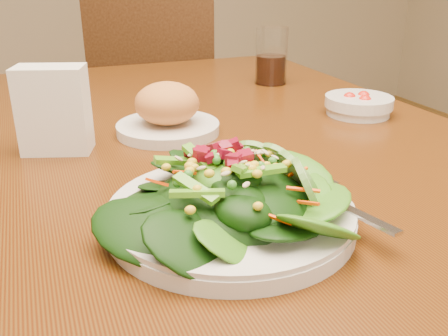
{
  "coord_description": "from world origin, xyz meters",
  "views": [
    {
      "loc": [
        -0.25,
        -0.68,
        1.02
      ],
      "look_at": [
        -0.07,
        -0.21,
        0.81
      ],
      "focal_mm": 40.0,
      "sensor_mm": 36.0,
      "label": 1
    }
  ],
  "objects": [
    {
      "name": "napkin_holder",
      "position": [
        -0.23,
        0.07,
        0.82
      ],
      "size": [
        0.11,
        0.08,
        0.13
      ],
      "rotation": [
        0.0,
        0.0,
        -0.32
      ],
      "color": "white",
      "rests_on": "dining_table"
    },
    {
      "name": "tomato_bowl",
      "position": [
        0.31,
        0.07,
        0.77
      ],
      "size": [
        0.12,
        0.12,
        0.04
      ],
      "color": "silver",
      "rests_on": "dining_table"
    },
    {
      "name": "bread_plate",
      "position": [
        -0.05,
        0.09,
        0.79
      ],
      "size": [
        0.17,
        0.17,
        0.09
      ],
      "color": "silver",
      "rests_on": "dining_table"
    },
    {
      "name": "dining_table",
      "position": [
        0.0,
        0.0,
        0.65
      ],
      "size": [
        0.9,
        1.4,
        0.75
      ],
      "color": "#4B2D0D",
      "rests_on": "ground_plane"
    },
    {
      "name": "drinking_glass",
      "position": [
        0.27,
        0.36,
        0.81
      ],
      "size": [
        0.07,
        0.07,
        0.13
      ],
      "color": "silver",
      "rests_on": "dining_table"
    },
    {
      "name": "chair_far",
      "position": [
        0.16,
        1.0,
        0.49
      ],
      "size": [
        0.55,
        0.55,
        0.92
      ],
      "rotation": [
        0.0,
        0.0,
        2.75
      ],
      "color": "#442914",
      "rests_on": "ground_plane"
    },
    {
      "name": "salad_plate",
      "position": [
        -0.06,
        -0.23,
        0.78
      ],
      "size": [
        0.27,
        0.27,
        0.08
      ],
      "rotation": [
        0.0,
        0.0,
        -0.36
      ],
      "color": "silver",
      "rests_on": "dining_table"
    }
  ]
}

